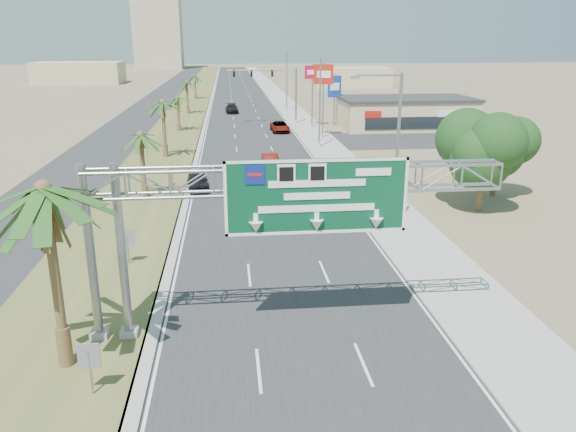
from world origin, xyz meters
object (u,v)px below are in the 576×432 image
Objects in this scene: car_mid_lane at (271,162)px; pole_sign_red_far at (313,78)px; pole_sign_red_near at (323,79)px; car_far at (232,109)px; palm_near at (44,190)px; pole_sign_blue at (334,88)px; store_building at (405,114)px; sign_gantry at (276,194)px; car_right_lane at (280,127)px; signal_mast at (282,90)px; car_left_lane at (198,181)px.

pole_sign_red_far is (7.90, 26.32, 6.22)m from car_mid_lane.
car_far is at bearing 112.37° from pole_sign_red_near.
palm_near is 0.96× the size of pole_sign_red_far.
pole_sign_blue is (3.35, 10.28, -1.99)m from pole_sign_red_near.
palm_near is at bearing -118.28° from store_building.
pole_sign_red_far is at bearing 80.14° from sign_gantry.
pole_sign_blue reaches higher than car_mid_lane.
car_mid_lane reaches higher than car_right_lane.
pole_sign_red_near is at bearing 78.35° from sign_gantry.
pole_sign_red_far is (3.83, -4.12, 2.05)m from signal_mast.
car_left_lane is at bearing -113.31° from pole_sign_red_far.
car_left_lane is 39.41m from pole_sign_blue.
pole_sign_red_far is at bearing -60.44° from car_far.
car_right_lane is at bearing -149.57° from pole_sign_blue.
pole_sign_red_near reaches higher than car_left_lane.
pole_sign_blue reaches higher than car_far.
pole_sign_red_near is (3.83, -13.23, 2.45)m from signal_mast.
signal_mast is 13.99m from pole_sign_red_near.
palm_near is 58.04m from car_right_lane.
car_right_lane is 0.97× the size of car_far.
car_mid_lane is (-4.07, -30.44, -4.16)m from signal_mast.
store_building is at bearing 29.16° from pole_sign_red_near.
pole_sign_red_near is at bearing -108.04° from pole_sign_blue.
store_building is at bearing 67.64° from sign_gantry.
pole_sign_red_near is at bearing -150.84° from store_building.
signal_mast is (6.23, 62.05, -1.21)m from sign_gantry.
store_building is 2.47× the size of pole_sign_blue.
sign_gantry is 8.41m from palm_near.
palm_near is 27.17m from car_left_lane.
car_far is (7.03, 77.90, -6.19)m from palm_near.
pole_sign_red_near is (18.20, 50.75, 0.37)m from palm_near.
signal_mast reaches higher than car_mid_lane.
signal_mast is 2.08× the size of car_right_lane.
signal_mast is 0.57× the size of store_building.
palm_near reaches higher than sign_gantry.
signal_mast reaches higher than car_far.
signal_mast is at bearing 80.16° from car_right_lane.
signal_mast is at bearing 157.66° from pole_sign_blue.
palm_near is 1.15× the size of pole_sign_blue.
car_left_lane is 1.00× the size of car_mid_lane.
pole_sign_red_far is (10.06, 57.92, 0.85)m from sign_gantry.
signal_mast is 1.11× the size of pole_sign_red_near.
car_far is at bearing 81.15° from car_left_lane.
car_mid_lane is 28.17m from pole_sign_red_far.
store_building reaches higher than car_far.
car_far is (-7.35, 13.92, -4.11)m from signal_mast.
store_building is 31.33m from car_far.
sign_gantry is 2.30× the size of pole_sign_blue.
signal_mast is at bearing 132.86° from pole_sign_red_far.
store_building is at bearing 46.30° from car_mid_lane.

